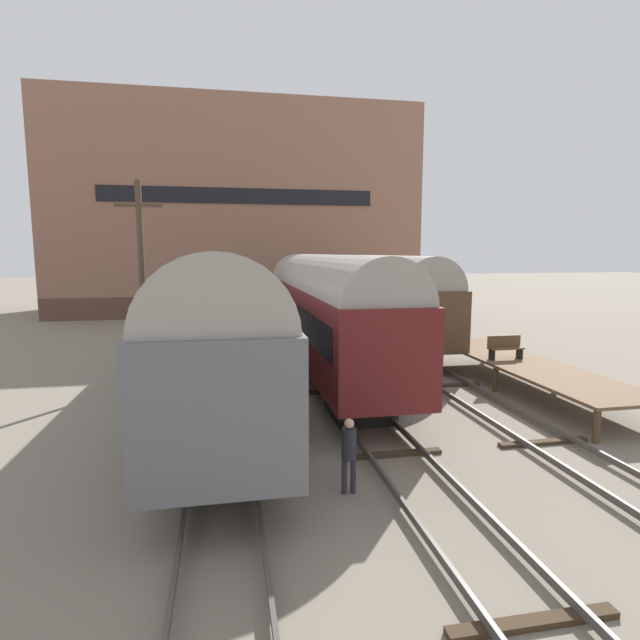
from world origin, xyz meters
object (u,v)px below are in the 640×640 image
Objects in this scene: bench at (505,347)px; utility_pole at (142,280)px; train_car_brown at (375,293)px; person_worker at (349,449)px; train_car_grey at (221,319)px; train_car_maroon at (325,306)px.

bench is 0.18× the size of utility_pole.
train_car_brown reaches higher than person_worker.
train_car_grey reaches higher than person_worker.
bench is 0.83× the size of person_worker.
person_worker is at bearing -68.89° from train_car_grey.
train_car_grey reaches higher than bench.
train_car_maroon is 2.22× the size of utility_pole.
train_car_grey is at bearing -49.48° from utility_pole.
train_car_grey is 4.79m from utility_pole.
train_car_grey is 10.57× the size of person_worker.
train_car_grey is at bearing 111.11° from person_worker.
train_car_maroon is 11.04m from person_worker.
train_car_grey is (-8.64, -10.56, 0.11)m from train_car_brown.
train_car_maroon is 8.08m from train_car_brown.
train_car_grey is 2.24× the size of utility_pole.
train_car_maroon is 7.44m from utility_pole.
train_car_grey reaches higher than train_car_brown.
train_car_brown is 0.97× the size of train_car_grey.
train_car_brown is at bearing 50.72° from train_car_grey.
train_car_grey is at bearing -176.88° from bench.
train_car_grey is (-4.32, -3.73, 0.03)m from train_car_maroon.
person_worker is 12.41m from utility_pole.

